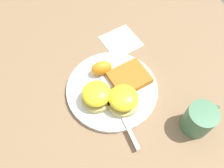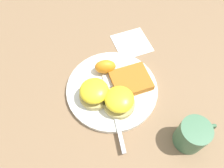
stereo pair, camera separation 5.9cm
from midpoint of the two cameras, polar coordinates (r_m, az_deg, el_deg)
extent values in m
plane|color=#846647|center=(0.62, -2.72, -1.85)|extent=(1.10, 1.10, 0.00)
cylinder|color=silver|center=(0.62, -2.75, -1.53)|extent=(0.26, 0.26, 0.01)
cylinder|color=tan|center=(0.59, -6.79, -3.99)|extent=(0.08, 0.08, 0.02)
ellipsoid|color=yellow|center=(0.56, -7.07, -2.73)|extent=(0.08, 0.08, 0.04)
cylinder|color=tan|center=(0.58, -0.02, -5.07)|extent=(0.08, 0.08, 0.02)
ellipsoid|color=yellow|center=(0.55, -0.02, -3.84)|extent=(0.08, 0.08, 0.04)
cube|color=#AC641F|center=(0.62, 1.72, 1.55)|extent=(0.11, 0.09, 0.02)
ellipsoid|color=orange|center=(0.62, -5.66, 3.85)|extent=(0.07, 0.05, 0.04)
cube|color=silver|center=(0.56, 1.08, -11.45)|extent=(0.03, 0.12, 0.00)
cube|color=silver|center=(0.62, -4.28, 0.43)|extent=(0.03, 0.05, 0.00)
cylinder|color=#42704C|center=(0.57, 18.97, -9.06)|extent=(0.07, 0.07, 0.08)
torus|color=#42704C|center=(0.59, 22.14, -6.82)|extent=(0.04, 0.01, 0.04)
cube|color=white|center=(0.73, 0.01, 11.01)|extent=(0.11, 0.11, 0.00)
camera|label=1|loc=(0.03, -92.87, -4.72)|focal=35.00mm
camera|label=2|loc=(0.03, 87.13, 4.72)|focal=35.00mm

